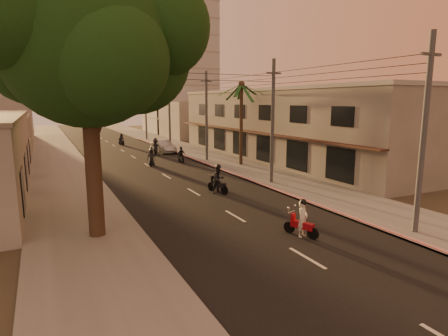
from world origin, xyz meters
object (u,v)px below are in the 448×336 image
Objects in this scene: scooter_mid_a at (218,180)px; scooter_far_c at (121,140)px; broadleaf_tree at (95,42)px; parked_car at (163,147)px; scooter_far_b at (156,147)px; scooter_far_a at (151,158)px; scooter_red at (302,220)px; scooter_mid_b at (181,155)px; palm_tree at (241,89)px.

scooter_mid_a reaches higher than scooter_far_c.
broadleaf_tree reaches higher than parked_car.
scooter_far_b is (1.24, 19.36, 0.02)m from scooter_mid_a.
scooter_far_b reaches higher than scooter_far_a.
scooter_mid_a is 1.15× the size of scooter_far_a.
scooter_far_c is (-0.20, 40.09, -0.03)m from scooter_red.
scooter_mid_a is 1.17× the size of scooter_far_c.
scooter_far_a is at bearing -162.77° from scooter_mid_b.
palm_tree is at bearing 43.48° from broadleaf_tree.
scooter_mid_a is 20.97m from parked_car.
scooter_far_a is at bearing -86.39° from scooter_far_b.
scooter_mid_b is at bearing 63.56° from scooter_red.
scooter_mid_a reaches higher than scooter_mid_b.
scooter_far_b is (9.26, 24.28, -7.57)m from broadleaf_tree.
broadleaf_tree reaches higher than scooter_far_a.
palm_tree is 4.15× the size of scooter_far_b.
scooter_far_c is (7.71, 35.96, -7.72)m from broadleaf_tree.
scooter_far_a reaches higher than scooter_mid_b.
palm_tree is at bearing -3.96° from scooter_far_a.
palm_tree is at bearing 38.81° from scooter_mid_a.
scooter_far_a is at bearing 156.68° from palm_tree.
scooter_mid_b is at bearing -95.70° from scooter_far_c.
scooter_mid_b is (2.21, 22.24, -0.07)m from scooter_red.
scooter_far_c reaches higher than scooter_mid_b.
scooter_red is (-6.70, -17.98, -6.36)m from palm_tree.
scooter_far_b reaches higher than scooter_mid_b.
broadleaf_tree reaches higher than scooter_red.
scooter_mid_a is at bearing -65.16° from scooter_far_a.
parked_car is (-4.00, 11.88, -6.42)m from palm_tree.
scooter_far_a is 9.33m from parked_car.
parked_car is at bearing 64.08° from scooter_red.
scooter_mid_b is 0.95× the size of scooter_far_a.
broadleaf_tree is at bearing -136.52° from palm_tree.
palm_tree reaches higher than scooter_far_b.
palm_tree is 12.74m from scooter_mid_a.
scooter_red is at bearing -93.98° from scooter_mid_b.
scooter_far_b is at bearing 90.50° from scooter_far_a.
broadleaf_tree is 12.09m from scooter_mid_a.
scooter_far_b reaches higher than scooter_red.
scooter_mid_b is 0.97× the size of scooter_far_c.
scooter_mid_a reaches higher than scooter_far_a.
scooter_far_b is 11.78m from scooter_far_c.
scooter_mid_b reaches higher than parked_car.
scooter_far_b is at bearing 69.12° from broadleaf_tree.
scooter_mid_b is 18.01m from scooter_far_c.
scooter_red is 28.44m from scooter_far_b.
scooter_red is at bearing -110.42° from palm_tree.
scooter_far_a is (-1.07, 21.33, -0.01)m from scooter_red.
scooter_red reaches higher than scooter_far_a.
parked_car is (0.49, 7.62, 0.02)m from scooter_mid_b.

